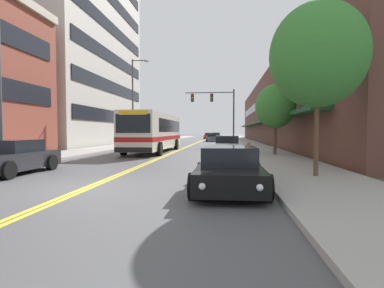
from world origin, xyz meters
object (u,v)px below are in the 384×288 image
at_px(car_white_parked_right_mid, 227,146).
at_px(street_tree_right_mid, 275,106).
at_px(city_bus, 155,131).
at_px(street_tree_right_near, 318,55).
at_px(car_slate_blue_moving_lead, 213,138).
at_px(street_lamp_left_far, 135,97).
at_px(car_red_moving_third, 209,136).
at_px(street_lamp_left_near, 4,56).
at_px(car_beige_parked_left_mid, 155,141).
at_px(car_charcoal_parked_left_near, 12,158).
at_px(car_silver_parked_left_far, 165,139).
at_px(car_black_parked_right_foreground, 229,170).
at_px(car_navy_moving_second, 216,136).
at_px(traffic_signal_mast, 217,106).
at_px(fire_hydrant, 249,147).

xyz_separation_m(car_white_parked_right_mid, street_tree_right_mid, (3.28, -1.40, 2.81)).
bearing_deg(city_bus, street_tree_right_near, -56.50).
height_order(car_slate_blue_moving_lead, street_lamp_left_far, street_lamp_left_far).
bearing_deg(car_red_moving_third, street_lamp_left_near, -95.83).
height_order(car_slate_blue_moving_lead, street_tree_right_mid, street_tree_right_mid).
height_order(car_beige_parked_left_mid, street_tree_right_near, street_tree_right_near).
bearing_deg(car_white_parked_right_mid, car_slate_blue_moving_lead, 94.34).
distance_m(car_slate_blue_moving_lead, street_lamp_left_far, 22.24).
height_order(car_charcoal_parked_left_near, street_lamp_left_far, street_lamp_left_far).
xyz_separation_m(car_silver_parked_left_far, car_black_parked_right_foreground, (8.66, -33.15, -0.02)).
xyz_separation_m(street_tree_right_near, street_tree_right_mid, (0.21, 10.05, -0.96)).
height_order(car_silver_parked_left_far, car_black_parked_right_foreground, car_silver_parked_left_far).
height_order(car_navy_moving_second, street_lamp_left_near, street_lamp_left_near).
xyz_separation_m(car_navy_moving_second, street_lamp_left_far, (-7.45, -30.86, 4.62)).
xyz_separation_m(car_red_moving_third, traffic_signal_mast, (2.63, -32.00, 4.05)).
height_order(city_bus, traffic_signal_mast, traffic_signal_mast).
distance_m(car_white_parked_right_mid, car_red_moving_third, 44.98).
relative_size(car_red_moving_third, street_lamp_left_far, 0.51).
bearing_deg(street_tree_right_mid, car_charcoal_parked_left_near, -140.77).
bearing_deg(car_black_parked_right_foreground, car_charcoal_parked_left_near, 164.75).
bearing_deg(street_tree_right_near, car_red_moving_third, 96.87).
xyz_separation_m(car_slate_blue_moving_lead, car_navy_moving_second, (0.16, 10.38, 0.07)).
height_order(car_black_parked_right_foreground, car_navy_moving_second, car_navy_moving_second).
bearing_deg(street_tree_right_mid, car_slate_blue_moving_lead, 100.38).
distance_m(car_black_parked_right_foreground, street_lamp_left_far, 23.78).
xyz_separation_m(car_slate_blue_moving_lead, street_lamp_left_near, (-7.24, -38.93, 4.30)).
bearing_deg(city_bus, car_charcoal_parked_left_near, -101.37).
bearing_deg(car_slate_blue_moving_lead, car_charcoal_parked_left_near, -99.55).
bearing_deg(car_charcoal_parked_left_near, traffic_signal_mast, 72.26).
bearing_deg(street_lamp_left_far, car_silver_parked_left_far, 86.44).
height_order(car_white_parked_right_mid, street_lamp_left_far, street_lamp_left_far).
distance_m(street_lamp_left_near, street_tree_right_mid, 15.80).
height_order(car_white_parked_right_mid, car_navy_moving_second, car_navy_moving_second).
xyz_separation_m(street_lamp_left_far, fire_hydrant, (11.03, -7.72, -4.75)).
bearing_deg(city_bus, street_lamp_left_far, 122.14).
bearing_deg(city_bus, traffic_signal_mast, 64.67).
bearing_deg(car_white_parked_right_mid, street_lamp_left_near, -131.14).
xyz_separation_m(city_bus, car_charcoal_parked_left_near, (-2.73, -13.57, -1.13)).
distance_m(car_black_parked_right_foreground, street_tree_right_mid, 12.98).
bearing_deg(car_beige_parked_left_mid, street_tree_right_mid, -51.33).
bearing_deg(car_black_parked_right_foreground, fire_hydrant, 83.13).
xyz_separation_m(car_silver_parked_left_far, street_tree_right_mid, (11.97, -20.93, 2.83)).
xyz_separation_m(car_silver_parked_left_far, street_tree_right_near, (11.76, -30.98, 3.79)).
height_order(car_navy_moving_second, fire_hydrant, car_navy_moving_second).
relative_size(car_white_parked_right_mid, street_tree_right_mid, 0.92).
bearing_deg(fire_hydrant, car_silver_parked_left_far, 117.78).
xyz_separation_m(street_lamp_left_near, fire_hydrant, (10.99, 10.72, -4.37)).
distance_m(street_lamp_left_near, street_tree_right_near, 12.49).
height_order(car_black_parked_right_foreground, fire_hydrant, car_black_parked_right_foreground).
relative_size(traffic_signal_mast, street_tree_right_near, 1.08).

